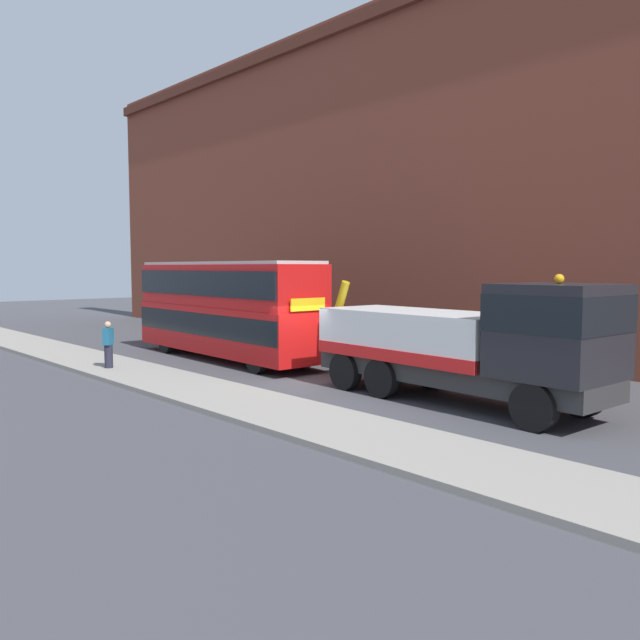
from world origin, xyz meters
TOP-DOWN VIEW (x-y plane):
  - ground_plane at (0.00, 0.00)m, footprint 120.00×120.00m
  - near_kerb at (0.00, -4.20)m, footprint 60.00×2.80m
  - building_facade at (0.00, 8.31)m, footprint 60.00×1.50m
  - recovery_tow_truck at (5.71, 0.45)m, footprint 10.19×3.03m
  - double_decker_bus at (-6.23, 0.47)m, footprint 11.13×3.03m
  - pedestrian_onlooker at (-6.35, -4.56)m, footprint 0.45×0.47m

SIDE VIEW (x-z plane):
  - ground_plane at x=0.00m, z-range 0.00..0.00m
  - near_kerb at x=0.00m, z-range 0.00..0.15m
  - pedestrian_onlooker at x=-6.35m, z-range 0.13..1.84m
  - recovery_tow_truck at x=5.71m, z-range -0.08..3.59m
  - double_decker_bus at x=-6.23m, z-range 0.20..4.26m
  - building_facade at x=0.00m, z-range 0.07..16.07m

